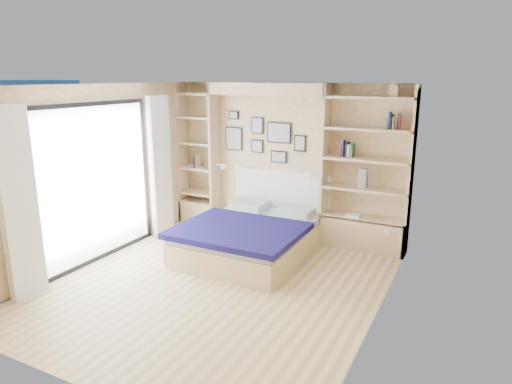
% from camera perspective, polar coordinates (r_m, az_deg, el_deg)
% --- Properties ---
extents(ground, '(4.50, 4.50, 0.00)m').
position_cam_1_polar(ground, '(6.02, -4.83, -11.37)').
color(ground, '#E1BE88').
rests_on(ground, ground).
extents(room_shell, '(4.50, 4.50, 4.50)m').
position_cam_1_polar(room_shell, '(7.10, -1.23, 1.92)').
color(room_shell, beige).
rests_on(room_shell, ground).
extents(bed, '(1.74, 2.21, 1.07)m').
position_cam_1_polar(bed, '(6.84, -0.67, -5.56)').
color(bed, '#D4B786').
rests_on(bed, ground).
extents(photo_gallery, '(1.48, 0.02, 0.82)m').
position_cam_1_polar(photo_gallery, '(7.65, 0.81, 6.84)').
color(photo_gallery, black).
rests_on(photo_gallery, ground).
extents(reading_lamps, '(1.92, 0.12, 0.15)m').
position_cam_1_polar(reading_lamps, '(7.47, 1.09, 2.74)').
color(reading_lamps, silver).
rests_on(reading_lamps, ground).
extents(shelf_decor, '(3.48, 0.23, 2.03)m').
position_cam_1_polar(shelf_decor, '(6.96, 11.74, 6.44)').
color(shelf_decor, '#A51E1E').
rests_on(shelf_decor, ground).
extents(deck, '(3.20, 4.00, 0.05)m').
position_cam_1_polar(deck, '(8.36, -26.43, -5.36)').
color(deck, '#746755').
rests_on(deck, ground).
extents(deck_chair, '(0.52, 0.85, 0.84)m').
position_cam_1_polar(deck_chair, '(7.98, -20.05, -2.57)').
color(deck_chair, tan).
rests_on(deck_chair, ground).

